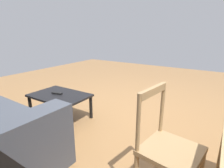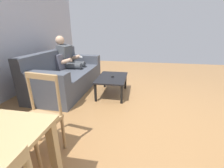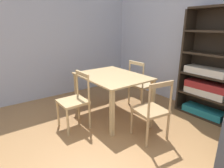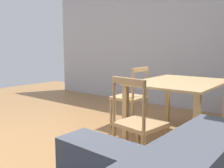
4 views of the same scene
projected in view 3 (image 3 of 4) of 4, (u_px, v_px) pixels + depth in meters
name	position (u px, v px, depth m)	size (l,w,h in m)	color
wall_side	(13.00, 39.00, 3.73)	(0.12, 5.66, 2.70)	#ABB0BE
bookshelf	(209.00, 75.00, 3.30)	(0.95, 0.36, 1.92)	#2D2319
dining_table	(112.00, 81.00, 3.37)	(1.27, 0.97, 0.76)	tan
dining_chair_near_wall	(141.00, 84.00, 3.86)	(0.42, 0.42, 0.94)	#D1B27F
dining_chair_facing_couch	(152.00, 111.00, 2.70)	(0.48, 0.48, 0.91)	tan
dining_chair_by_doorway	(74.00, 101.00, 3.00)	(0.43, 0.43, 0.91)	tan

